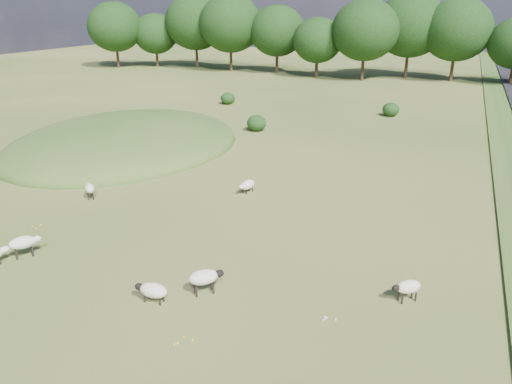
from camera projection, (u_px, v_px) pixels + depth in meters
ground at (308, 136)px, 40.54m from camera, size 160.00×160.00×0.00m
mound at (126, 145)px, 37.87m from camera, size 16.00×20.00×4.00m
treeline at (376, 31)px, 69.25m from camera, size 96.28×14.66×11.70m
shrubs at (292, 110)px, 47.07m from camera, size 18.52×11.86×1.34m
sheep_0 at (408, 287)px, 17.82m from camera, size 1.12×1.01×0.83m
sheep_2 at (23, 243)px, 20.98m from camera, size 1.11×1.26×0.93m
sheep_3 at (247, 185)px, 28.22m from camera, size 0.79×1.31×0.73m
sheep_4 at (153, 290)px, 17.83m from camera, size 1.30×0.63×0.75m
sheep_5 at (205, 277)px, 18.28m from camera, size 1.26×1.21×0.97m
sheep_6 at (90, 188)px, 27.36m from camera, size 1.05×1.06×0.82m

